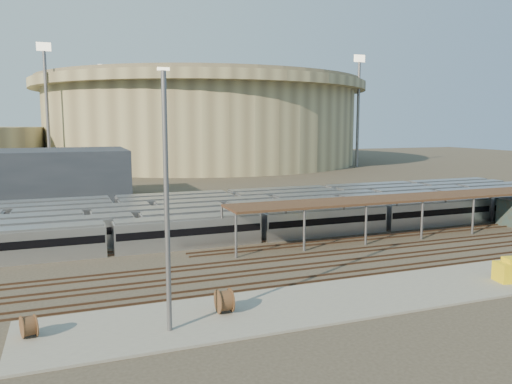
{
  "coord_description": "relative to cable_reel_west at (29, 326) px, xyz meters",
  "views": [
    {
      "loc": [
        -25.49,
        -50.88,
        15.07
      ],
      "look_at": [
        -1.49,
        12.0,
        5.83
      ],
      "focal_mm": 35.0,
      "sensor_mm": 36.0,
      "label": 1
    }
  ],
  "objects": [
    {
      "name": "yard_light_pole",
      "position": [
        9.45,
        -2.33,
        8.61
      ],
      "size": [
        0.81,
        0.36,
        18.64
      ],
      "color": "slate",
      "rests_on": "apron"
    },
    {
      "name": "stadium",
      "position": [
        53.5,
        154.08,
        15.48
      ],
      "size": [
        124.0,
        124.0,
        32.5
      ],
      "color": "tan",
      "rests_on": "ground"
    },
    {
      "name": "floodlight_2",
      "position": [
        98.5,
        114.08,
        19.65
      ],
      "size": [
        4.0,
        1.0,
        38.4
      ],
      "color": "slate",
      "rests_on": "ground"
    },
    {
      "name": "service_building",
      "position": [
        -6.5,
        69.08,
        4.0
      ],
      "size": [
        42.0,
        20.0,
        10.0
      ],
      "primitive_type": "cube",
      "color": "#1E232D",
      "rests_on": "ground"
    },
    {
      "name": "inspection_shed",
      "position": [
        50.5,
        18.08,
        3.99
      ],
      "size": [
        60.3,
        6.0,
        5.3
      ],
      "color": "slate",
      "rests_on": "ground"
    },
    {
      "name": "empty_tracks",
      "position": [
        28.5,
        9.08,
        -0.91
      ],
      "size": [
        170.0,
        9.62,
        0.18
      ],
      "color": "#4C3323",
      "rests_on": "ground"
    },
    {
      "name": "subway_trains",
      "position": [
        28.26,
        32.58,
        0.8
      ],
      "size": [
        121.07,
        23.9,
        3.6
      ],
      "color": "#B1B1B6",
      "rests_on": "ground"
    },
    {
      "name": "floodlight_0",
      "position": [
        -1.5,
        124.08,
        19.65
      ],
      "size": [
        4.0,
        1.0,
        38.4
      ],
      "color": "slate",
      "rests_on": "ground"
    },
    {
      "name": "floodlight_3",
      "position": [
        18.5,
        174.08,
        19.65
      ],
      "size": [
        4.0,
        1.0,
        38.4
      ],
      "color": "slate",
      "rests_on": "ground"
    },
    {
      "name": "cable_reel_west",
      "position": [
        0.0,
        0.0,
        0.0
      ],
      "size": [
        1.28,
        1.77,
        1.59
      ],
      "primitive_type": "cylinder",
      "rotation": [
        0.0,
        1.57,
        0.27
      ],
      "color": "brown",
      "rests_on": "apron"
    },
    {
      "name": "apron",
      "position": [
        23.5,
        -0.92,
        -0.9
      ],
      "size": [
        50.0,
        9.0,
        0.2
      ],
      "primitive_type": "cube",
      "color": "gray",
      "rests_on": "ground"
    },
    {
      "name": "yellow_equipment",
      "position": [
        42.09,
        -2.58,
        0.12
      ],
      "size": [
        3.22,
        2.34,
        1.84
      ],
      "primitive_type": "cube",
      "rotation": [
        0.0,
        0.0,
        -0.18
      ],
      "color": "gold",
      "rests_on": "apron"
    },
    {
      "name": "ground",
      "position": [
        28.5,
        14.08,
        -1.0
      ],
      "size": [
        420.0,
        420.0,
        0.0
      ],
      "primitive_type": "plane",
      "color": "#383026",
      "rests_on": "ground"
    },
    {
      "name": "cable_reel_east",
      "position": [
        14.19,
        -0.45,
        0.16
      ],
      "size": [
        1.11,
        1.94,
        1.91
      ],
      "primitive_type": "cylinder",
      "rotation": [
        0.0,
        1.57,
        0.02
      ],
      "color": "brown",
      "rests_on": "apron"
    }
  ]
}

